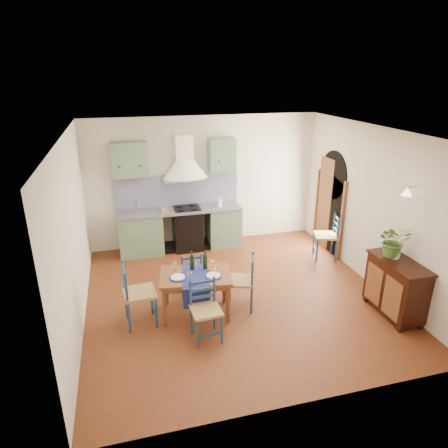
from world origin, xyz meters
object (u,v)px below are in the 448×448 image
(dining_table, at_px, (196,279))
(chair_near, at_px, (205,310))
(sideboard, at_px, (396,286))
(potted_plant, at_px, (394,241))

(dining_table, distance_m, chair_near, 0.66)
(dining_table, bearing_deg, sideboard, -15.25)
(dining_table, xyz_separation_m, chair_near, (0.01, -0.64, -0.15))
(chair_near, xyz_separation_m, sideboard, (3.01, -0.18, 0.05))
(dining_table, height_order, sideboard, dining_table)
(chair_near, height_order, sideboard, sideboard)
(sideboard, bearing_deg, chair_near, 176.57)
(chair_near, relative_size, sideboard, 0.85)
(dining_table, distance_m, potted_plant, 3.12)
(dining_table, relative_size, sideboard, 1.13)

